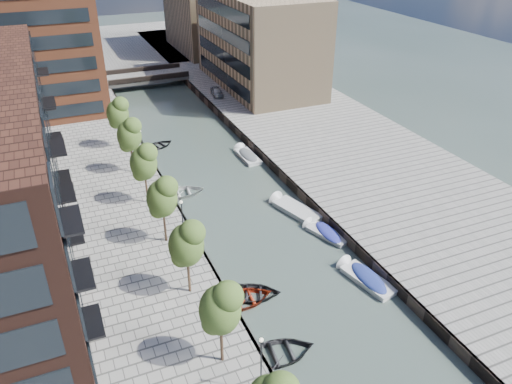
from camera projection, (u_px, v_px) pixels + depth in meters
water at (207, 162)px, 57.56m from camera, size 300.00×300.00×0.00m
quay_right at (328, 137)px, 62.79m from camera, size 20.00×140.00×1.00m
quay_wall_left at (154, 168)px, 55.23m from camera, size 0.25×140.00×1.00m
quay_wall_right at (256, 150)px, 59.40m from camera, size 0.25×140.00×1.00m
far_closure at (118, 46)px, 105.39m from camera, size 80.00×40.00×1.00m
tan_block_near at (259, 40)px, 76.74m from camera, size 12.00×25.00×14.00m
tan_block_far at (206, 7)px, 97.08m from camera, size 12.00×20.00×16.00m
bridge at (146, 77)px, 82.52m from camera, size 13.00×6.00×1.30m
tree_1 at (220, 307)px, 28.81m from camera, size 2.50×2.50×5.95m
tree_2 at (186, 242)px, 34.42m from camera, size 2.50×2.50×5.95m
tree_3 at (162, 196)px, 40.03m from camera, size 2.50×2.50×5.95m
tree_4 at (143, 161)px, 45.64m from camera, size 2.50×2.50×5.95m
tree_5 at (129, 134)px, 51.25m from camera, size 2.50×2.50×5.95m
tree_6 at (117, 112)px, 56.86m from camera, size 2.50×2.50×5.95m
lamp_0 at (261, 359)px, 27.73m from camera, size 0.24×0.24×4.12m
lamp_1 at (182, 218)px, 40.55m from camera, size 0.24×0.24×4.12m
lamp_2 at (141, 144)px, 53.37m from camera, size 0.24×0.24×4.12m
sloop_0 at (279, 357)px, 32.40m from camera, size 5.33×4.05×1.04m
sloop_1 at (251, 296)px, 37.51m from camera, size 5.51×4.79×0.95m
sloop_2 at (241, 303)px, 36.88m from camera, size 5.00×3.68×1.01m
sloop_3 at (181, 195)px, 50.91m from camera, size 5.07×3.75×1.01m
sloop_4 at (159, 147)px, 61.25m from camera, size 4.82×4.17×0.84m
motorboat_0 at (364, 277)px, 39.13m from camera, size 2.77×5.33×1.69m
motorboat_2 at (291, 209)px, 48.35m from camera, size 3.53×5.97×1.88m
motorboat_3 at (324, 232)px, 44.64m from camera, size 2.97×4.71×1.49m
motorboat_4 at (246, 155)px, 58.72m from camera, size 1.77×4.95×1.64m
car at (217, 91)px, 74.99m from camera, size 1.86×3.82×1.25m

